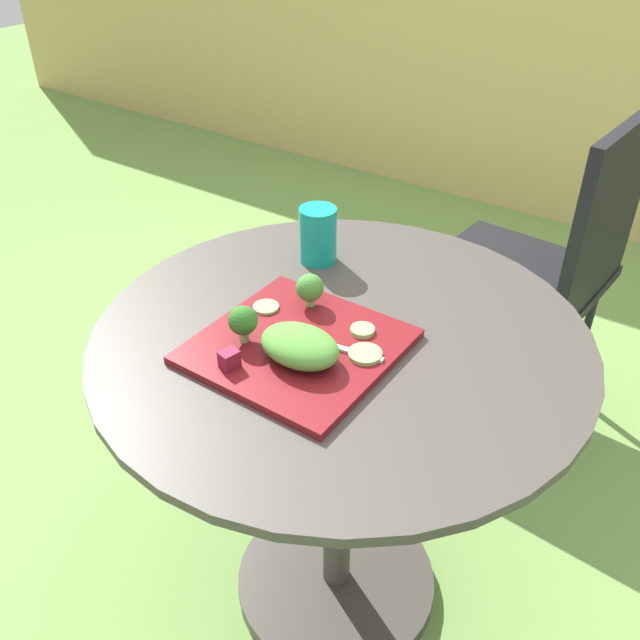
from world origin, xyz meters
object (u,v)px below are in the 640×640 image
patio_chair (551,257)px  drinking_glass (318,238)px  fork (329,345)px  salad_plate (298,346)px

patio_chair → drinking_glass: patio_chair is taller
fork → salad_plate: bearing=-155.9°
patio_chair → fork: size_ratio=5.82×
patio_chair → fork: 0.90m
drinking_glass → fork: (0.19, -0.24, -0.03)m
drinking_glass → fork: bearing=-51.7°
salad_plate → patio_chair: bearing=80.6°
patio_chair → drinking_glass: 0.73m
drinking_glass → fork: drinking_glass is taller
patio_chair → salad_plate: bearing=-99.4°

